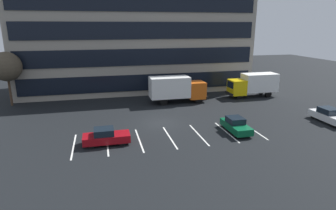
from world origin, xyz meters
The scene contains 9 objects.
ground_plane centered at (0.00, 0.00, 0.00)m, with size 120.00×120.00×0.00m, color black.
office_building centered at (0.00, 17.95, 7.20)m, with size 34.54×12.00×14.40m.
lot_markings centered at (0.00, -4.18, 0.00)m, with size 16.94×5.40×0.01m.
box_truck_yellow centered at (15.30, 7.96, 1.85)m, with size 7.08×2.34×3.28m.
box_truck_orange centered at (3.78, 7.41, 1.94)m, with size 7.45×2.47×3.45m.
sedan_maroon centered at (-5.68, -4.35, 0.67)m, with size 3.97×1.66×1.42m.
sedan_forest centered at (6.50, -4.26, 0.66)m, with size 1.63×3.89×1.39m.
sedan_white centered at (17.34, -4.01, 0.71)m, with size 1.76×4.22×1.51m.
bare_tree centered at (-17.00, 10.90, 4.96)m, with size 3.62×3.62×6.79m.
Camera 1 is at (-5.81, -27.49, 9.85)m, focal length 30.20 mm.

